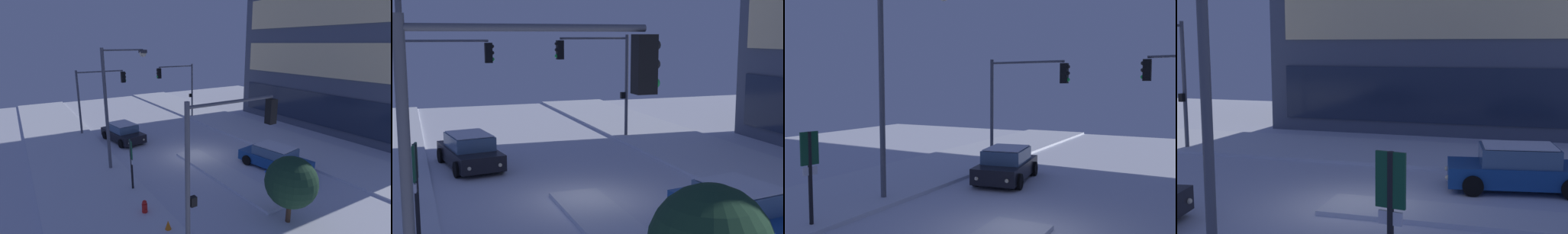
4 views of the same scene
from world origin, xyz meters
TOP-DOWN VIEW (x-y plane):
  - ground at (0.00, 0.00)m, footprint 52.00×52.00m
  - curb_strip_far at (0.00, 7.63)m, footprint 52.00×5.20m
  - car_near at (-6.03, -3.28)m, footprint 4.66×2.62m
  - car_far at (4.51, 3.19)m, footprint 4.80×2.64m
  - traffic_light_corner_far_left at (-9.95, 4.20)m, footprint 0.32×4.22m
  - traffic_light_corner_near_right at (8.74, -4.23)m, footprint 0.32×4.25m
  - traffic_light_corner_near_left at (-9.58, -4.04)m, footprint 0.32×4.40m
  - street_lamp_arched at (-0.92, -5.08)m, footprint 0.56×2.91m
  - parking_info_sign at (2.52, -5.64)m, footprint 0.55×0.15m

SIDE VIEW (x-z plane):
  - ground at x=0.00m, z-range 0.00..0.00m
  - curb_strip_far at x=0.00m, z-range 0.00..0.14m
  - car_near at x=-6.03m, z-range -0.04..1.46m
  - car_far at x=4.51m, z-range -0.04..1.46m
  - parking_info_sign at x=2.52m, z-range 0.41..3.30m
  - traffic_light_corner_far_left at x=-9.95m, z-range 1.08..6.83m
  - traffic_light_corner_near_left at x=-9.58m, z-range 1.14..6.79m
  - traffic_light_corner_near_right at x=8.74m, z-range 1.12..7.16m
  - street_lamp_arched at x=-0.92m, z-range 1.16..8.78m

